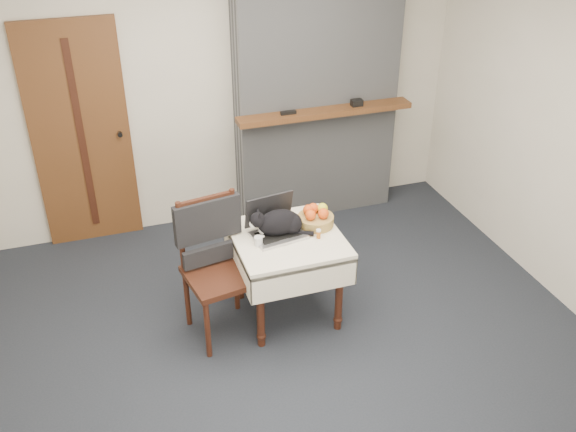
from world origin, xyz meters
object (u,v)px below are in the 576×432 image
Objects in this scene: cat at (280,223)px; cream_jar at (259,241)px; side_table at (287,249)px; door at (81,137)px; fruit_basket at (316,218)px; pill_bottle at (319,234)px; chair at (214,248)px; laptop at (274,224)px.

cat is 0.22m from cream_jar.
door is at bearing 129.20° from side_table.
cream_jar is 0.26× the size of fruit_basket.
cream_jar is 0.99× the size of pill_bottle.
side_table is 1.70× the size of cat.
cream_jar is (1.09, -1.68, -0.26)m from door.
side_table is at bearing -14.64° from chair.
fruit_basket is (0.32, 0.01, -0.01)m from laptop.
chair is at bearing 162.73° from cream_jar.
door is 2.32m from pill_bottle.
cream_jar is (-0.23, -0.05, 0.15)m from side_table.
laptop is 0.32m from fruit_basket.
laptop is at bearing 39.26° from cream_jar.
fruit_basket is (0.48, 0.14, 0.03)m from cream_jar.
side_table is 0.74× the size of chair.
laptop is 5.92× the size of pill_bottle.
chair is (-0.50, -0.00, -0.12)m from cat.
cat is 6.50× the size of pill_bottle.
fruit_basket is 0.80m from chair.
pill_bottle is at bearing -40.67° from laptop.
chair reaches higher than fruit_basket.
laptop is 0.39× the size of chair.
door is 1.88× the size of chair.
pill_bottle is at bearing -25.96° from cat.
cat is 0.43× the size of chair.
door is 2.02m from cream_jar.
fruit_basket reaches higher than cream_jar.
cat is 0.30m from fruit_basket.
door reaches higher than side_table.
door is 2.04m from cat.
door reaches higher than cat.
cream_jar is at bearing -149.72° from laptop.
side_table is at bearing 155.68° from pill_bottle.
fruit_basket reaches higher than side_table.
side_table is at bearing -160.38° from fruit_basket.
laptop is (-0.07, 0.08, 0.18)m from side_table.
cream_jar is 0.50m from fruit_basket.
cat is (-0.04, 0.05, 0.21)m from side_table.
cat is at bearing 151.01° from pill_bottle.
laptop is at bearing 134.13° from cat.
cream_jar is (-0.16, -0.13, -0.03)m from laptop.
pill_bottle is (0.28, -0.17, -0.03)m from laptop.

